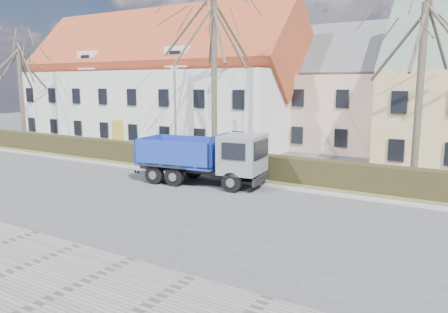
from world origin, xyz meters
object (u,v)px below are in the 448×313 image
Objects in this scene: streetlight at (175,115)px; parked_car_a at (175,143)px; dump_truck at (197,157)px; cart_frame at (135,168)px.

streetlight is 1.51× the size of parked_car_a.
dump_truck is 1.63× the size of parked_car_a.
cart_frame is at bearing -98.69° from streetlight.
dump_truck is at bearing -4.35° from cart_frame.
cart_frame is 7.81m from parked_car_a.
streetlight is (-4.24, 3.66, 1.83)m from dump_truck.
parked_car_a is (-2.73, 7.30, 0.43)m from cart_frame.
streetlight is 10.14× the size of cart_frame.
cart_frame is at bearing -168.93° from parked_car_a.
dump_truck is 10.73m from parked_car_a.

